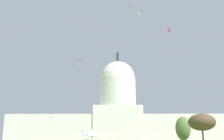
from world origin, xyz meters
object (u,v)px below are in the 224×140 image
(kite_lime_high, at_px, (139,14))
(kite_blue_high, at_px, (130,6))
(tree_east_mid, at_px, (202,122))
(event_tent, at_px, (91,139))
(tree_east_far, at_px, (183,128))
(kite_yellow_mid, at_px, (145,88))
(kite_cyan_mid, at_px, (104,87))
(kite_green_mid, at_px, (127,59))
(kite_magenta_high, at_px, (169,30))
(capitol_building, at_px, (118,118))
(kite_black_low, at_px, (50,119))
(kite_red_low, at_px, (124,114))
(kite_pink_mid, at_px, (79,60))

(kite_lime_high, bearing_deg, kite_blue_high, -81.77)
(tree_east_mid, xyz_separation_m, kite_lime_high, (-20.93, 5.25, 45.11))
(event_tent, height_order, tree_east_far, tree_east_far)
(kite_yellow_mid, bearing_deg, tree_east_far, -96.11)
(kite_blue_high, relative_size, kite_yellow_mid, 0.41)
(kite_yellow_mid, bearing_deg, kite_cyan_mid, 80.12)
(kite_green_mid, bearing_deg, kite_blue_high, -127.76)
(kite_magenta_high, bearing_deg, tree_east_far, 79.33)
(event_tent, height_order, kite_green_mid, kite_green_mid)
(event_tent, bearing_deg, kite_lime_high, 72.05)
(event_tent, relative_size, kite_green_mid, 4.49)
(kite_blue_high, bearing_deg, kite_magenta_high, 38.03)
(kite_blue_high, xyz_separation_m, kite_green_mid, (-0.16, 25.73, -7.27))
(capitol_building, bearing_deg, kite_cyan_mid, -106.36)
(kite_yellow_mid, bearing_deg, capitol_building, 59.50)
(kite_blue_high, xyz_separation_m, kite_black_low, (-39.07, 78.85, -24.02))
(kite_cyan_mid, height_order, kite_lime_high, kite_lime_high)
(capitol_building, xyz_separation_m, kite_red_low, (3.42, -26.85, -0.09))
(capitol_building, bearing_deg, kite_red_low, -82.75)
(kite_cyan_mid, relative_size, kite_yellow_mid, 1.24)
(tree_east_far, height_order, kite_green_mid, kite_green_mid)
(kite_cyan_mid, bearing_deg, tree_east_mid, -171.87)
(kite_pink_mid, relative_size, kite_lime_high, 3.40)
(tree_east_mid, distance_m, kite_cyan_mid, 77.81)
(kite_cyan_mid, distance_m, kite_lime_high, 63.58)
(tree_east_far, bearing_deg, kite_magenta_high, -114.87)
(tree_east_far, bearing_deg, kite_cyan_mid, 123.89)
(tree_east_mid, bearing_deg, kite_cyan_mid, 120.91)
(kite_blue_high, bearing_deg, kite_black_low, 92.28)
(tree_east_far, bearing_deg, kite_red_low, 113.26)
(kite_cyan_mid, bearing_deg, kite_red_low, -106.59)
(kite_green_mid, bearing_deg, event_tent, -150.75)
(tree_east_far, bearing_deg, kite_lime_high, -156.51)
(kite_magenta_high, bearing_deg, kite_lime_high, 165.68)
(kite_black_low, height_order, kite_yellow_mid, kite_yellow_mid)
(capitol_building, xyz_separation_m, kite_pink_mid, (-15.31, -90.79, 14.43))
(capitol_building, relative_size, tree_east_mid, 11.33)
(kite_magenta_high, bearing_deg, kite_blue_high, -103.70)
(tree_east_far, height_order, kite_cyan_mid, kite_cyan_mid)
(kite_green_mid, height_order, kite_magenta_high, kite_magenta_high)
(kite_pink_mid, bearing_deg, event_tent, -60.08)
(kite_cyan_mid, bearing_deg, kite_yellow_mid, -170.21)
(kite_pink_mid, bearing_deg, kite_black_low, 129.07)
(kite_blue_high, distance_m, kite_green_mid, 26.74)
(capitol_building, distance_m, kite_red_low, 27.07)
(tree_east_mid, relative_size, kite_blue_high, 10.43)
(kite_pink_mid, relative_size, kite_blue_high, 2.82)
(event_tent, height_order, kite_cyan_mid, kite_cyan_mid)
(tree_east_far, bearing_deg, event_tent, -127.53)
(capitol_building, relative_size, tree_east_far, 12.81)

